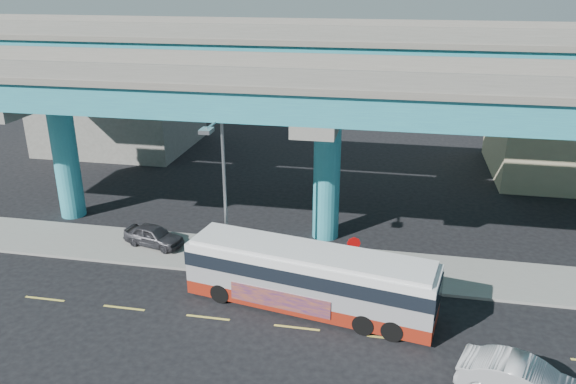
% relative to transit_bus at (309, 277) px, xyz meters
% --- Properties ---
extents(ground, '(120.00, 120.00, 0.00)m').
position_rel_transit_bus_xyz_m(ground, '(-0.26, -1.38, -1.59)').
color(ground, black).
rests_on(ground, ground).
extents(sidewalk, '(70.00, 4.00, 0.15)m').
position_rel_transit_bus_xyz_m(sidewalk, '(-0.26, 4.12, -1.52)').
color(sidewalk, gray).
rests_on(sidewalk, ground).
extents(lane_markings, '(58.00, 0.12, 0.01)m').
position_rel_transit_bus_xyz_m(lane_markings, '(-0.26, -1.68, -1.59)').
color(lane_markings, '#D8C64C').
rests_on(lane_markings, ground).
extents(viaduct, '(52.00, 12.40, 11.70)m').
position_rel_transit_bus_xyz_m(viaduct, '(-0.26, 7.72, 7.55)').
color(viaduct, teal).
rests_on(viaduct, ground).
extents(building_concrete, '(12.00, 10.00, 9.00)m').
position_rel_transit_bus_xyz_m(building_concrete, '(-20.26, 22.62, 2.91)').
color(building_concrete, gray).
rests_on(building_concrete, ground).
extents(transit_bus, '(11.58, 4.46, 2.91)m').
position_rel_transit_bus_xyz_m(transit_bus, '(0.00, 0.00, 0.00)').
color(transit_bus, maroon).
rests_on(transit_bus, ground).
extents(sedan, '(4.54, 5.64, 1.52)m').
position_rel_transit_bus_xyz_m(sedan, '(8.43, -4.49, -0.83)').
color(sedan, '#B1B1B6').
rests_on(sedan, ground).
extents(parked_car, '(2.95, 4.07, 1.17)m').
position_rel_transit_bus_xyz_m(parked_car, '(-9.38, 4.30, -0.86)').
color(parked_car, '#313136').
rests_on(parked_car, sidewalk).
extents(street_lamp, '(0.50, 2.61, 8.07)m').
position_rel_transit_bus_xyz_m(street_lamp, '(-4.62, 2.05, 3.77)').
color(street_lamp, gray).
rests_on(street_lamp, sidewalk).
extents(stop_sign, '(0.66, 0.20, 2.23)m').
position_rel_transit_bus_xyz_m(stop_sign, '(1.72, 2.80, 0.14)').
color(stop_sign, gray).
rests_on(stop_sign, sidewalk).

